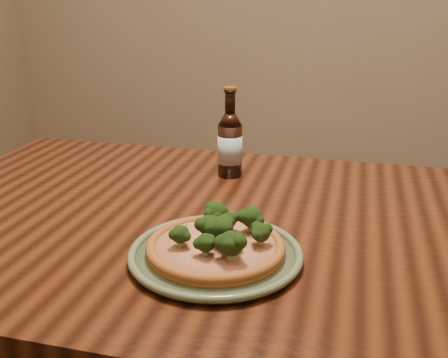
% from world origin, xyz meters
% --- Properties ---
extents(table, '(1.60, 0.90, 0.75)m').
position_xyz_m(table, '(0.00, 0.10, 0.66)').
color(table, '#411D0E').
rests_on(table, ground).
extents(plate, '(0.30, 0.30, 0.02)m').
position_xyz_m(plate, '(-0.06, -0.07, 0.76)').
color(plate, '#5B6E4C').
rests_on(plate, table).
extents(pizza, '(0.24, 0.24, 0.07)m').
position_xyz_m(pizza, '(-0.06, -0.07, 0.78)').
color(pizza, '#965321').
rests_on(pizza, plate).
extents(beer_bottle, '(0.06, 0.06, 0.22)m').
position_xyz_m(beer_bottle, '(-0.14, 0.36, 0.83)').
color(beer_bottle, black).
rests_on(beer_bottle, table).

